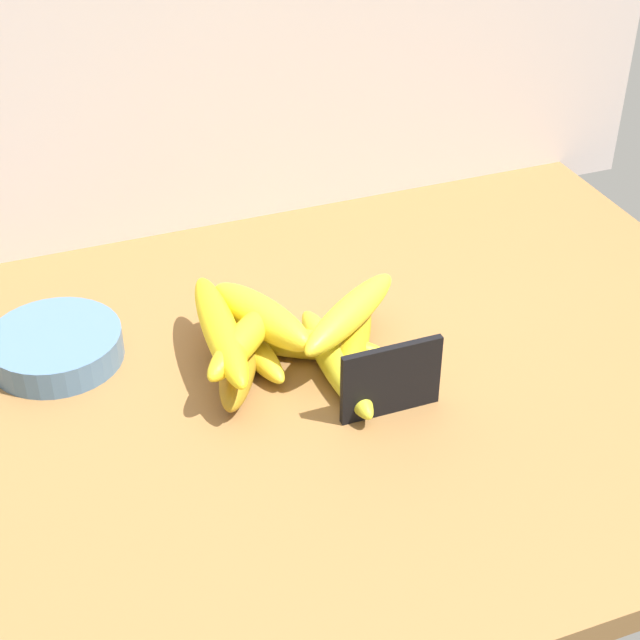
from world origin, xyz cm
name	(u,v)px	position (x,y,z in cm)	size (l,w,h in cm)	color
counter_top	(313,396)	(0.00, 0.00, 1.50)	(110.00, 76.00, 3.00)	olive
chalkboard_sign	(391,382)	(6.01, -6.93, 6.86)	(11.00, 1.80, 8.40)	black
fruit_bowl	(56,346)	(-25.15, 14.69, 4.70)	(14.85, 14.85, 3.41)	#4A6D92
banana_0	(335,362)	(2.97, 0.81, 4.78)	(20.17, 3.56, 3.56)	gold
banana_1	(247,341)	(-4.88, 8.10, 4.67)	(17.12, 3.34, 3.34)	yellow
banana_2	(297,342)	(0.25, 5.81, 4.70)	(20.46, 3.40, 3.40)	yellow
banana_3	(352,334)	(6.54, 4.60, 4.99)	(19.23, 3.98, 3.98)	#B89918
banana_4	(239,363)	(-6.97, 4.23, 4.94)	(16.21, 3.88, 3.88)	#A2791A
banana_5	(244,339)	(-6.51, 3.28, 8.60)	(15.17, 3.43, 3.43)	yellow
banana_6	(220,330)	(-8.46, 5.65, 8.74)	(20.87, 3.72, 3.72)	yellow
banana_7	(350,313)	(5.73, 3.54, 8.79)	(17.76, 3.62, 3.62)	yellow
banana_8	(261,316)	(-3.45, 6.86, 8.52)	(15.70, 4.36, 4.36)	yellow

